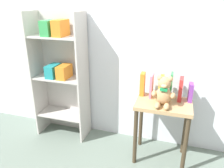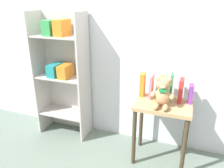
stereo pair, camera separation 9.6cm
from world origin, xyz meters
TOP-DOWN VIEW (x-y plane):
  - wall_back at (0.00, 1.28)m, footprint 4.80×0.06m
  - bookshelf_side at (-0.84, 1.12)m, footprint 0.60×0.30m
  - display_table at (0.35, 0.96)m, footprint 0.53×0.37m
  - teddy_bear at (0.34, 0.90)m, footprint 0.22×0.20m
  - book_standing_orange at (0.11, 1.08)m, footprint 0.05×0.10m
  - book_standing_pink at (0.21, 1.06)m, footprint 0.02×0.15m
  - book_standing_yellow at (0.30, 1.06)m, footprint 0.04×0.15m
  - book_standing_green at (0.40, 1.07)m, footprint 0.02×0.11m
  - book_standing_red at (0.49, 1.06)m, footprint 0.04×0.14m
  - book_standing_purple at (0.58, 1.06)m, footprint 0.04×0.10m

SIDE VIEW (x-z plane):
  - display_table at x=0.35m, z-range 0.19..0.83m
  - book_standing_purple at x=0.58m, z-range 0.64..0.82m
  - book_standing_red at x=0.49m, z-range 0.64..0.87m
  - book_standing_yellow at x=0.30m, z-range 0.64..0.87m
  - book_standing_pink at x=0.21m, z-range 0.64..0.88m
  - book_standing_orange at x=0.11m, z-range 0.64..0.88m
  - teddy_bear at x=0.34m, z-range 0.63..0.91m
  - book_standing_green at x=0.40m, z-range 0.64..0.91m
  - bookshelf_side at x=-0.84m, z-range 0.09..1.54m
  - wall_back at x=0.00m, z-range 0.00..2.50m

